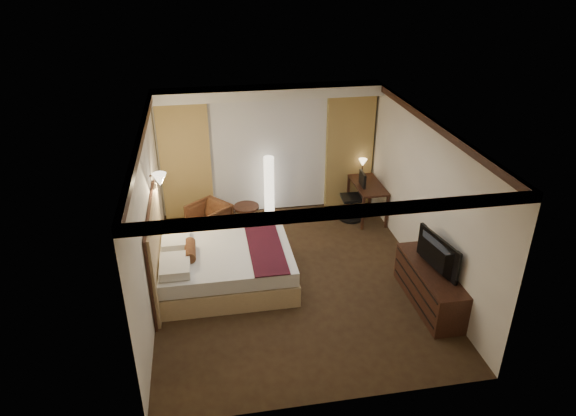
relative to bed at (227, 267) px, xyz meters
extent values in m
cube|color=#301E12|center=(1.10, -0.04, -0.32)|extent=(4.50, 5.50, 0.01)
cube|color=white|center=(1.10, -0.04, 2.38)|extent=(4.50, 5.50, 0.01)
cube|color=beige|center=(1.10, 2.71, 1.03)|extent=(4.50, 0.02, 2.70)
cube|color=beige|center=(-1.15, -0.04, 1.03)|extent=(0.02, 5.50, 2.70)
cube|color=beige|center=(3.35, -0.04, 1.03)|extent=(0.02, 5.50, 2.70)
cube|color=white|center=(1.10, 2.46, 2.28)|extent=(4.50, 0.50, 0.20)
cube|color=silver|center=(1.10, 2.63, 0.93)|extent=(2.48, 0.04, 2.45)
cube|color=tan|center=(-0.60, 2.57, 0.93)|extent=(1.00, 0.14, 2.45)
cube|color=tan|center=(2.80, 2.57, 0.93)|extent=(1.00, 0.14, 2.45)
imported|color=#491F16|center=(-0.22, 1.77, 0.03)|extent=(0.94, 0.94, 0.71)
imported|color=black|center=(3.07, -1.10, 0.62)|extent=(0.75, 1.10, 0.13)
camera|label=1|loc=(-0.24, -7.25, 4.72)|focal=32.00mm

